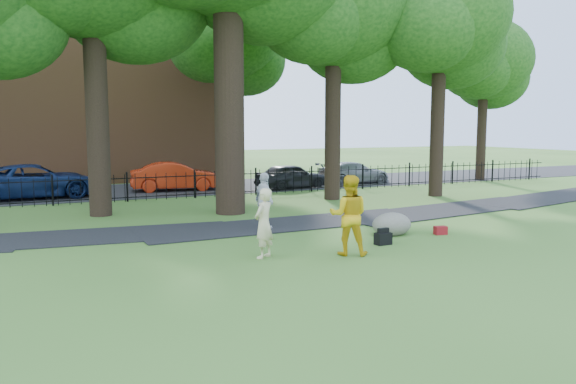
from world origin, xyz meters
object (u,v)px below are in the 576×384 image
man (349,215)px  boulder (392,223)px  woman (264,223)px  red_sedan (176,176)px

man → boulder: man is taller
woman → red_sedan: 15.43m
man → woman: bearing=14.8°
man → red_sedan: bearing=-57.1°
woman → man: (2.09, -0.59, 0.15)m
woman → boulder: (4.67, 1.17, -0.51)m
man → boulder: size_ratio=1.64×
man → red_sedan: size_ratio=0.46×
boulder → red_sedan: bearing=102.7°
woman → boulder: 4.84m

